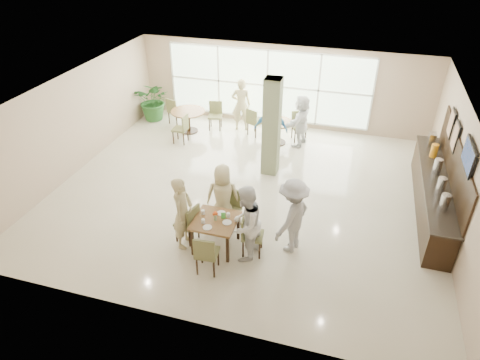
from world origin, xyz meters
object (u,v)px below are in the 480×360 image
(round_table_right, at_px, (277,127))
(adult_a, at_px, (271,130))
(potted_plant, at_px, (154,101))
(adult_standing, at_px, (241,105))
(round_table_left, at_px, (188,115))
(teen_right, at_px, (246,224))
(buffet_counter, at_px, (433,191))
(teen_standing, at_px, (292,216))
(main_table, at_px, (216,223))
(teen_far, at_px, (223,196))
(teen_left, at_px, (183,213))
(adult_b, at_px, (301,121))

(round_table_right, bearing_deg, adult_a, -91.25)
(potted_plant, relative_size, adult_standing, 0.80)
(round_table_left, height_order, round_table_right, same)
(teen_right, bearing_deg, round_table_right, -164.33)
(round_table_right, bearing_deg, potted_plant, 172.64)
(buffet_counter, height_order, teen_standing, buffet_counter)
(round_table_left, xyz_separation_m, adult_standing, (1.67, 0.67, 0.32))
(round_table_left, height_order, adult_standing, adult_standing)
(teen_right, bearing_deg, main_table, -88.48)
(round_table_left, xyz_separation_m, teen_far, (2.77, -4.63, 0.23))
(teen_left, xyz_separation_m, teen_far, (0.61, 0.92, -0.05))
(main_table, distance_m, teen_far, 0.84)
(teen_right, bearing_deg, round_table_left, -136.72)
(teen_left, distance_m, teen_standing, 2.38)
(potted_plant, bearing_deg, buffet_counter, -19.06)
(main_table, bearing_deg, buffet_counter, 31.50)
(main_table, relative_size, round_table_left, 0.82)
(adult_b, bearing_deg, potted_plant, -83.22)
(round_table_left, distance_m, teen_right, 6.62)
(round_table_left, xyz_separation_m, adult_a, (3.06, -0.92, 0.29))
(buffet_counter, height_order, potted_plant, buffet_counter)
(teen_left, height_order, adult_b, teen_left)
(buffet_counter, height_order, adult_standing, buffet_counter)
(teen_standing, relative_size, adult_b, 1.06)
(adult_a, bearing_deg, potted_plant, 158.93)
(round_table_right, relative_size, adult_b, 0.59)
(adult_b, bearing_deg, buffet_counter, 67.19)
(teen_far, relative_size, teen_right, 0.92)
(teen_left, bearing_deg, adult_b, -15.43)
(teen_standing, distance_m, adult_a, 4.34)
(round_table_right, height_order, adult_b, adult_b)
(round_table_left, bearing_deg, adult_standing, 21.90)
(main_table, bearing_deg, adult_standing, 101.13)
(main_table, bearing_deg, teen_right, -8.96)
(buffet_counter, distance_m, teen_left, 6.20)
(potted_plant, height_order, adult_b, adult_b)
(round_table_left, height_order, teen_standing, teen_standing)
(buffet_counter, xyz_separation_m, teen_standing, (-3.10, -2.46, 0.33))
(buffet_counter, bearing_deg, adult_b, 144.95)
(adult_a, bearing_deg, teen_right, -86.50)
(round_table_right, bearing_deg, teen_right, -84.81)
(main_table, xyz_separation_m, round_table_right, (0.21, 5.44, -0.11))
(main_table, bearing_deg, adult_b, 80.34)
(round_table_right, relative_size, adult_a, 0.57)
(potted_plant, relative_size, adult_b, 0.87)
(round_table_left, bearing_deg, main_table, -62.20)
(adult_a, distance_m, adult_b, 1.25)
(main_table, bearing_deg, adult_a, 87.64)
(adult_b, bearing_deg, teen_left, -4.11)
(teen_standing, distance_m, adult_b, 5.14)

